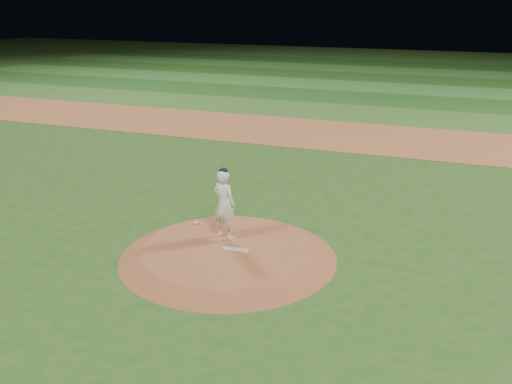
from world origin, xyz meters
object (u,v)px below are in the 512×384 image
object	(u,v)px
rosin_bag	(196,223)
pitcher_on_mound	(224,204)
pitchers_mound	(228,252)
pitching_rubber	(236,250)

from	to	relation	value
rosin_bag	pitcher_on_mound	bearing A→B (deg)	-26.93
rosin_bag	pitcher_on_mound	xyz separation A→B (m)	(1.14, -0.58, 0.91)
rosin_bag	pitchers_mound	bearing A→B (deg)	-37.78
pitchers_mound	pitching_rubber	size ratio (longest dim) A/B	8.25
pitchers_mound	pitcher_on_mound	xyz separation A→B (m)	(-0.35, 0.57, 1.07)
pitchers_mound	pitching_rubber	distance (m)	0.28
pitching_rubber	pitcher_on_mound	size ratio (longest dim) A/B	0.35
rosin_bag	pitcher_on_mound	distance (m)	1.57
pitchers_mound	pitcher_on_mound	distance (m)	1.26
pitching_rubber	pitcher_on_mound	xyz separation A→B (m)	(-0.58, 0.63, 0.93)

